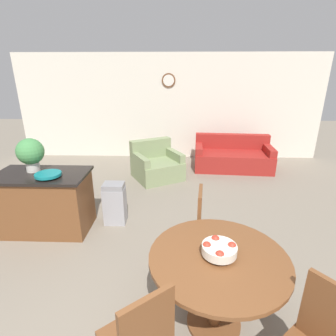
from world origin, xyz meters
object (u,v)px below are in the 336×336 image
dining_table (217,273)px  fruit_bowl (219,249)px  dining_chair_far_side (208,226)px  teal_bowl (48,175)px  couch (232,157)px  kitchen_island (45,202)px  trash_bin (115,203)px  potted_plant (30,153)px  armchair (156,166)px

dining_table → fruit_bowl: fruit_bowl is taller
dining_table → dining_chair_far_side: size_ratio=1.20×
dining_chair_far_side → teal_bowl: bearing=-98.2°
dining_table → couch: 4.44m
fruit_bowl → teal_bowl: 2.51m
kitchen_island → dining_chair_far_side: bearing=-16.9°
dining_table → fruit_bowl: 0.24m
fruit_bowl → kitchen_island: fruit_bowl is taller
trash_bin → potted_plant: bearing=-174.0°
fruit_bowl → armchair: fruit_bowl is taller
armchair → fruit_bowl: bearing=-106.9°
couch → armchair: armchair is taller
armchair → couch: bearing=-8.7°
dining_chair_far_side → trash_bin: size_ratio=1.50×
teal_bowl → potted_plant: (-0.32, 0.23, 0.23)m
fruit_bowl → couch: 4.46m
couch → dining_table: bearing=-99.2°
dining_chair_far_side → fruit_bowl: bearing=5.5°
kitchen_island → teal_bowl: size_ratio=3.77×
potted_plant → couch: (3.41, 2.69, -0.89)m
fruit_bowl → couch: size_ratio=0.16×
kitchen_island → teal_bowl: teal_bowl is taller
dining_table → fruit_bowl: size_ratio=4.04×
dining_chair_far_side → kitchen_island: 2.39m
potted_plant → couch: bearing=38.3°
potted_plant → armchair: bearing=51.4°
kitchen_island → potted_plant: size_ratio=2.71×
dining_chair_far_side → armchair: (-0.82, 2.81, -0.25)m
dining_chair_far_side → couch: size_ratio=0.53×
dining_chair_far_side → trash_bin: 1.62m
armchair → potted_plant: bearing=-157.9°
dining_table → trash_bin: 2.19m
dining_table → armchair: (-0.81, 3.63, -0.31)m
teal_bowl → trash_bin: size_ratio=0.52×
kitchen_island → teal_bowl: bearing=-35.6°
fruit_bowl → potted_plant: 2.92m
dining_chair_far_side → potted_plant: size_ratio=2.06×
trash_bin → couch: 3.46m
fruit_bowl → armchair: (-0.81, 3.63, -0.56)m
fruit_bowl → armchair: 3.76m
fruit_bowl → couch: (1.00, 4.31, -0.56)m
kitchen_island → armchair: (1.46, 2.11, -0.17)m
potted_plant → fruit_bowl: bearing=-33.9°
dining_chair_far_side → kitchen_island: size_ratio=0.76×
potted_plant → teal_bowl: bearing=-35.5°
dining_table → dining_chair_far_side: 0.83m
dining_table → armchair: bearing=102.5°
teal_bowl → trash_bin: bearing=24.0°
dining_chair_far_side → trash_bin: bearing=-117.8°
dining_chair_far_side → potted_plant: (-2.43, 0.79, 0.63)m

